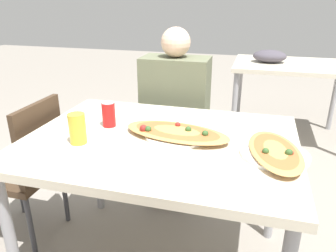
# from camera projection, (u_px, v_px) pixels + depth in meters

# --- Properties ---
(dining_table) EXTENTS (1.24, 0.93, 0.77)m
(dining_table) POSITION_uv_depth(u_px,v_px,m) (160.00, 152.00, 1.54)
(dining_table) COLOR beige
(dining_table) RESTS_ON ground_plane
(chair_far_seated) EXTENTS (0.40, 0.40, 0.86)m
(chair_far_seated) POSITION_uv_depth(u_px,v_px,m) (178.00, 130.00, 2.36)
(chair_far_seated) COLOR #3F2D1E
(chair_far_seated) RESTS_ON ground_plane
(chair_side_left) EXTENTS (0.40, 0.40, 0.86)m
(chair_side_left) POSITION_uv_depth(u_px,v_px,m) (27.00, 165.00, 1.87)
(chair_side_left) COLOR #3F2D1E
(chair_side_left) RESTS_ON ground_plane
(person_seated) EXTENTS (0.43, 0.27, 1.21)m
(person_seated) POSITION_uv_depth(u_px,v_px,m) (175.00, 105.00, 2.18)
(person_seated) COLOR #2D2D38
(person_seated) RESTS_ON ground_plane
(pizza_main) EXTENTS (0.54, 0.31, 0.06)m
(pizza_main) POSITION_uv_depth(u_px,v_px,m) (176.00, 133.00, 1.52)
(pizza_main) COLOR white
(pizza_main) RESTS_ON dining_table
(soda_can) EXTENTS (0.07, 0.07, 0.12)m
(soda_can) POSITION_uv_depth(u_px,v_px,m) (109.00, 114.00, 1.63)
(soda_can) COLOR red
(soda_can) RESTS_ON dining_table
(drink_glass) EXTENTS (0.07, 0.07, 0.14)m
(drink_glass) POSITION_uv_depth(u_px,v_px,m) (77.00, 129.00, 1.44)
(drink_glass) COLOR gold
(drink_glass) RESTS_ON dining_table
(pizza_second) EXTENTS (0.28, 0.45, 0.05)m
(pizza_second) POSITION_uv_depth(u_px,v_px,m) (275.00, 152.00, 1.34)
(pizza_second) COLOR white
(pizza_second) RESTS_ON dining_table
(background_table) EXTENTS (1.10, 0.80, 0.89)m
(background_table) POSITION_uv_depth(u_px,v_px,m) (287.00, 69.00, 3.20)
(background_table) COLOR beige
(background_table) RESTS_ON ground_plane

